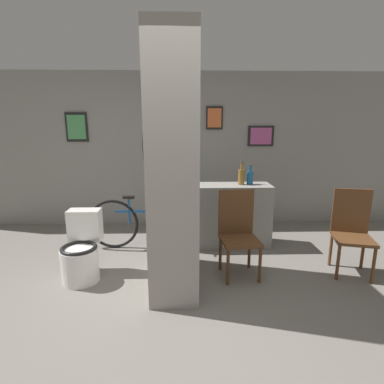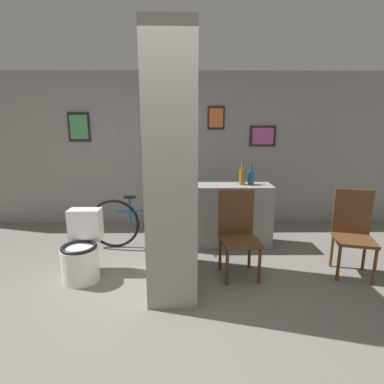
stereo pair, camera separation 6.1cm
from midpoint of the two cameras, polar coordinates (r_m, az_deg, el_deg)
ground_plane at (r=3.11m, az=-4.68°, el=-21.43°), size 14.00×14.00×0.00m
wall_back at (r=5.22m, az=-2.94°, el=7.90°), size 8.00×0.09×2.60m
pillar_center at (r=3.15m, az=-3.03°, el=4.60°), size 0.52×1.10×2.60m
counter_shelf at (r=4.40m, az=5.92°, el=-4.40°), size 1.44×0.44×0.90m
toilet at (r=3.73m, az=-19.83°, el=-10.62°), size 0.41×0.57×0.77m
chair_near_pillar at (r=3.57m, az=9.22°, el=-7.25°), size 0.46×0.46×1.00m
chair_by_doorway at (r=4.04m, az=28.73°, el=-6.32°), size 0.51×0.51×1.00m
bicycle at (r=4.35m, az=-8.09°, el=-5.80°), size 1.66×0.42×0.77m
bottle_tall at (r=4.32m, az=9.96°, el=2.99°), size 0.09×0.09×0.34m
bottle_short at (r=4.37m, az=11.56°, el=2.80°), size 0.09×0.09×0.29m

